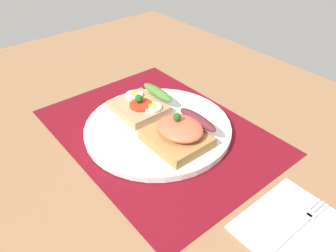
{
  "coord_description": "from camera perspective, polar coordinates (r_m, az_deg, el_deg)",
  "views": [
    {
      "loc": [
        40.03,
        -30.52,
        38.37
      ],
      "look_at": [
        3.0,
        0.0,
        3.03
      ],
      "focal_mm": 35.23,
      "sensor_mm": 36.0,
      "label": 1
    }
  ],
  "objects": [
    {
      "name": "ground_plane",
      "position": [
        0.64,
        -1.7,
        -2.1
      ],
      "size": [
        120.0,
        90.0,
        3.2
      ],
      "primitive_type": "cube",
      "color": "#976B48"
    },
    {
      "name": "placemat",
      "position": [
        0.63,
        -1.73,
        -0.86
      ],
      "size": [
        43.92,
        32.11,
        0.3
      ],
      "primitive_type": "cube",
      "color": "maroon",
      "rests_on": "ground_plane"
    },
    {
      "name": "plate",
      "position": [
        0.63,
        -1.74,
        -0.3
      ],
      "size": [
        27.76,
        27.76,
        1.23
      ],
      "primitive_type": "cylinder",
      "color": "white",
      "rests_on": "placemat"
    },
    {
      "name": "sandwich_egg_tomato",
      "position": [
        0.66,
        -4.46,
        3.78
      ],
      "size": [
        10.12,
        10.22,
        3.83
      ],
      "color": "tan",
      "rests_on": "plate"
    },
    {
      "name": "sandwich_salmon",
      "position": [
        0.57,
        2.02,
        -1.17
      ],
      "size": [
        10.6,
        10.6,
        5.45
      ],
      "color": "#A57F46",
      "rests_on": "plate"
    },
    {
      "name": "napkin",
      "position": [
        0.5,
        21.65,
        -16.46
      ],
      "size": [
        13.8,
        14.49,
        0.6
      ],
      "primitive_type": "cube",
      "color": "white",
      "rests_on": "ground_plane"
    },
    {
      "name": "fork",
      "position": [
        0.5,
        21.58,
        -15.8
      ],
      "size": [
        1.62,
        14.15,
        0.32
      ],
      "color": "#B7B7BC",
      "rests_on": "napkin"
    }
  ]
}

